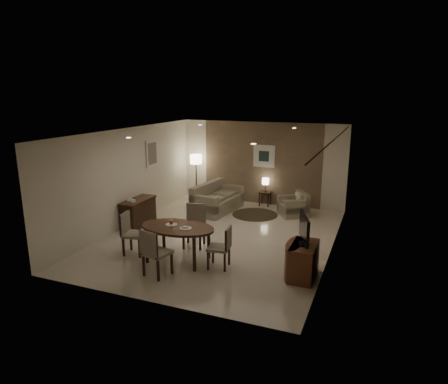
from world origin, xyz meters
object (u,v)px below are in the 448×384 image
at_px(tv_cabinet, 304,261).
at_px(sofa, 217,198).
at_px(dining_table, 178,244).
at_px(chair_far, 194,226).
at_px(floor_lamp, 196,177).
at_px(chair_near, 157,252).
at_px(armchair, 293,204).
at_px(side_table, 265,199).
at_px(console_desk, 138,212).
at_px(chair_right, 219,247).
at_px(chair_left, 135,234).

bearing_deg(tv_cabinet, sofa, 133.23).
bearing_deg(dining_table, chair_far, 92.13).
bearing_deg(floor_lamp, sofa, -39.65).
relative_size(tv_cabinet, chair_near, 0.90).
bearing_deg(sofa, chair_far, -161.51).
relative_size(armchair, side_table, 1.71).
relative_size(sofa, floor_lamp, 1.18).
xyz_separation_m(dining_table, floor_lamp, (-1.85, 4.79, 0.39)).
xyz_separation_m(console_desk, tv_cabinet, (4.89, -1.50, -0.03)).
distance_m(console_desk, dining_table, 2.75).
bearing_deg(chair_far, dining_table, -99.36).
bearing_deg(armchair, chair_right, -41.83).
bearing_deg(armchair, tv_cabinet, -17.71).
height_order(dining_table, chair_right, chair_right).
height_order(chair_far, sofa, chair_far).
relative_size(chair_right, armchair, 1.13).
xyz_separation_m(chair_near, sofa, (-0.61, 4.60, -0.06)).
bearing_deg(chair_right, chair_left, -95.55).
distance_m(chair_far, sofa, 3.00).
bearing_deg(chair_left, chair_far, -58.62).
height_order(tv_cabinet, chair_near, chair_near).
xyz_separation_m(tv_cabinet, chair_right, (-1.76, -0.21, 0.10)).
bearing_deg(armchair, chair_left, -65.44).
height_order(chair_far, chair_right, chair_far).
height_order(chair_left, sofa, chair_left).
xyz_separation_m(chair_right, armchair, (0.68, 4.23, -0.10)).
distance_m(tv_cabinet, sofa, 4.93).
bearing_deg(sofa, side_table, -39.47).
xyz_separation_m(chair_left, sofa, (0.45, 3.84, -0.05)).
height_order(tv_cabinet, sofa, sofa).
bearing_deg(chair_far, sofa, 90.33).
distance_m(dining_table, chair_near, 0.82).
distance_m(sofa, armchair, 2.34).
relative_size(chair_near, sofa, 0.54).
distance_m(tv_cabinet, chair_far, 2.84).
xyz_separation_m(chair_left, chair_right, (2.07, 0.04, -0.04)).
relative_size(armchair, floor_lamp, 0.51).
bearing_deg(dining_table, side_table, 83.53).
relative_size(sofa, armchair, 2.31).
distance_m(console_desk, tv_cabinet, 5.11).
xyz_separation_m(tv_cabinet, chair_near, (-2.77, -1.01, 0.15)).
height_order(chair_left, floor_lamp, floor_lamp).
bearing_deg(dining_table, floor_lamp, 111.15).
bearing_deg(side_table, chair_near, -95.92).
bearing_deg(chair_right, chair_far, -137.49).
relative_size(console_desk, chair_near, 1.20).
xyz_separation_m(console_desk, chair_near, (2.12, -2.51, 0.12)).
height_order(dining_table, chair_left, chair_left).
relative_size(dining_table, side_table, 3.59).
bearing_deg(dining_table, tv_cabinet, 4.22).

